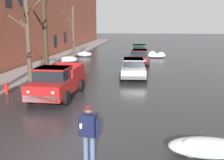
{
  "coord_description": "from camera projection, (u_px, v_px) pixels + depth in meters",
  "views": [
    {
      "loc": [
        2.93,
        -7.59,
        4.0
      ],
      "look_at": [
        1.36,
        6.4,
        1.06
      ],
      "focal_mm": 43.96,
      "sensor_mm": 36.0,
      "label": 1
    }
  ],
  "objects": [
    {
      "name": "ground_plane",
      "position": [
        46.0,
        154.0,
        8.52
      ],
      "size": [
        200.0,
        200.0,
        0.0
      ],
      "primitive_type": "plane",
      "color": "#2B2B2D"
    },
    {
      "name": "left_sidewalk_slab",
      "position": [
        46.0,
        64.0,
        26.73
      ],
      "size": [
        3.07,
        80.0,
        0.12
      ],
      "primitive_type": "cube",
      "color": "gray",
      "rests_on": "ground"
    },
    {
      "name": "brick_townhouse_facade",
      "position": [
        22.0,
        2.0,
        25.76
      ],
      "size": [
        0.63,
        80.0,
        11.87
      ],
      "color": "#9E4C38",
      "rests_on": "ground"
    },
    {
      "name": "snow_bank_near_corner_left",
      "position": [
        85.0,
        54.0,
        33.01
      ],
      "size": [
        1.75,
        1.07,
        0.64
      ],
      "color": "white",
      "rests_on": "ground"
    },
    {
      "name": "snow_bank_along_left_kerb",
      "position": [
        156.0,
        55.0,
        32.17
      ],
      "size": [
        2.37,
        1.31,
        0.73
      ],
      "color": "white",
      "rests_on": "ground"
    },
    {
      "name": "snow_bank_near_corner_right",
      "position": [
        205.0,
        148.0,
        8.36
      ],
      "size": [
        2.35,
        1.11,
        0.59
      ],
      "color": "white",
      "rests_on": "ground"
    },
    {
      "name": "snow_bank_along_right_kerb",
      "position": [
        68.0,
        59.0,
        28.21
      ],
      "size": [
        1.8,
        1.35,
        0.63
      ],
      "color": "white",
      "rests_on": "ground"
    },
    {
      "name": "bare_tree_second_along_sidewalk",
      "position": [
        28.0,
        36.0,
        18.49
      ],
      "size": [
        2.58,
        2.95,
        6.12
      ],
      "color": "#4C3D2D",
      "rests_on": "ground"
    },
    {
      "name": "bare_tree_mid_block",
      "position": [
        45.0,
        28.0,
        21.6
      ],
      "size": [
        1.48,
        3.04,
        6.83
      ],
      "color": "#382B1E",
      "rests_on": "ground"
    },
    {
      "name": "bare_tree_far_down_block",
      "position": [
        73.0,
        31.0,
        30.53
      ],
      "size": [
        1.73,
        2.85,
        5.79
      ],
      "color": "#4C3D2D",
      "rests_on": "ground"
    },
    {
      "name": "pickup_truck_red_approaching_near_lane",
      "position": [
        57.0,
        82.0,
        14.86
      ],
      "size": [
        2.21,
        4.97,
        1.76
      ],
      "color": "red",
      "rests_on": "ground"
    },
    {
      "name": "sedan_silver_parked_kerbside_close",
      "position": [
        133.0,
        68.0,
        20.22
      ],
      "size": [
        2.05,
        4.26,
        1.42
      ],
      "color": "#B7B7BC",
      "rests_on": "ground"
    },
    {
      "name": "sedan_maroon_parked_kerbside_mid",
      "position": [
        140.0,
        57.0,
        26.86
      ],
      "size": [
        1.9,
        4.33,
        1.42
      ],
      "color": "maroon",
      "rests_on": "ground"
    },
    {
      "name": "sedan_green_parked_far_down_block",
      "position": [
        139.0,
        50.0,
        33.01
      ],
      "size": [
        2.11,
        4.07,
        1.42
      ],
      "color": "#1E5633",
      "rests_on": "ground"
    },
    {
      "name": "pedestrian_with_coffee",
      "position": [
        89.0,
        130.0,
        7.73
      ],
      "size": [
        0.64,
        0.36,
        1.76
      ],
      "color": "slate",
      "rests_on": "ground"
    },
    {
      "name": "fire_hydrant",
      "position": [
        7.0,
        88.0,
        15.66
      ],
      "size": [
        0.42,
        0.22,
        0.71
      ],
      "color": "#B21E19",
      "rests_on": "ground"
    }
  ]
}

